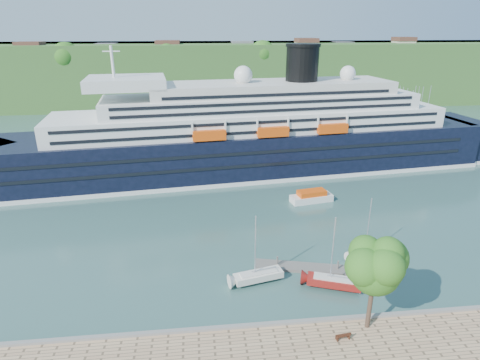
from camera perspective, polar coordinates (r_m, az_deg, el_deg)
The scene contains 11 objects.
ground at distance 46.09m, azimuth 8.45°, elevation -20.22°, with size 400.00×400.00×0.00m, color #2D504A.
far_hillside at distance 179.57m, azimuth -3.19°, elevation 15.08°, with size 400.00×50.00×24.00m, color #365C24.
quay_coping at distance 45.20m, azimuth 8.59°, elevation -19.29°, with size 220.00×0.50×0.30m, color slate.
cruise_ship at distance 85.81m, azimuth 0.44°, elevation 9.76°, with size 120.68×17.57×27.10m, color black, non-canonical shape.
park_bench at distance 43.94m, azimuth 14.42°, elevation -20.61°, with size 1.51×0.62×0.97m, color #4D2616, non-canonical shape.
promenade_tree at distance 43.03m, azimuth 18.44°, elevation -13.41°, with size 6.82×6.82×11.30m, color #2B641A, non-canonical shape.
floating_pontoon at distance 55.43m, azimuth 11.60°, elevation -12.28°, with size 17.87×2.18×0.40m, color slate, non-canonical shape.
sailboat_white_near at distance 49.95m, azimuth 2.70°, elevation -10.08°, with size 6.89×1.91×8.90m, color silver, non-canonical shape.
sailboat_red at distance 50.01m, azimuth 13.56°, elevation -10.45°, with size 7.14×1.98×9.22m, color maroon, non-canonical shape.
sailboat_white_far at distance 58.19m, azimuth 18.02°, elevation -6.61°, with size 6.62×1.84×8.55m, color silver, non-canonical shape.
tender_launch at distance 74.98m, azimuth 10.14°, elevation -2.24°, with size 7.86×2.69×2.17m, color #DE4B0D, non-canonical shape.
Camera 1 is at (-10.10, -33.36, 30.15)m, focal length 30.00 mm.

